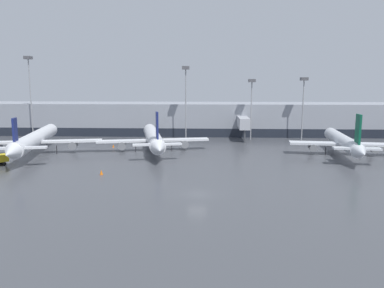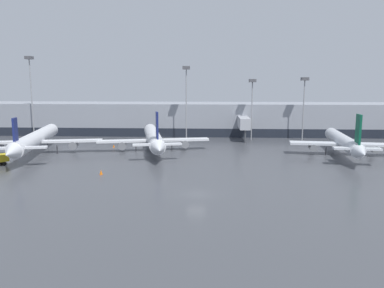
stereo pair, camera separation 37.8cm
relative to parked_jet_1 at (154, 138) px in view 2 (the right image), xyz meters
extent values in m
plane|color=#424449|center=(10.66, -32.48, -2.83)|extent=(320.00, 320.00, 0.00)
cube|color=gray|center=(10.66, 29.52, 1.67)|extent=(160.00, 16.00, 9.00)
cube|color=#1E232D|center=(10.66, 21.47, -1.63)|extent=(156.80, 0.10, 2.40)
cube|color=#A8AAB2|center=(20.99, 16.45, 1.77)|extent=(2.60, 10.15, 2.80)
cylinder|color=#3F4247|center=(20.99, 11.98, -1.23)|extent=(0.44, 0.44, 3.20)
cylinder|color=silver|center=(-0.15, 0.66, 0.06)|extent=(8.66, 26.48, 3.09)
cone|color=silver|center=(-3.33, 15.24, 0.06)|extent=(3.60, 3.95, 2.94)
cone|color=silver|center=(3.17, -14.51, 0.06)|extent=(3.71, 5.13, 2.78)
cube|color=silver|center=(0.00, 0.02, -0.56)|extent=(24.27, 7.49, 0.44)
cube|color=silver|center=(2.45, -11.21, 0.37)|extent=(9.31, 3.26, 0.35)
cube|color=navy|center=(2.45, -11.21, 3.74)|extent=(0.80, 2.14, 5.51)
cylinder|color=slate|center=(-6.66, -1.43, -1.49)|extent=(2.21, 2.89, 1.70)
cylinder|color=slate|center=(6.65, 1.47, -1.49)|extent=(2.21, 2.89, 1.70)
cylinder|color=#2D2D33|center=(-1.98, 9.06, -2.08)|extent=(0.20, 0.20, 1.50)
cylinder|color=#2D2D33|center=(-3.67, -1.46, -2.08)|extent=(0.20, 0.20, 1.50)
cylinder|color=#2D2D33|center=(3.94, 0.20, -2.08)|extent=(0.20, 0.20, 1.50)
cylinder|color=silver|center=(39.70, -2.64, 0.03)|extent=(5.38, 24.28, 2.70)
cone|color=silver|center=(41.21, 10.83, 0.03)|extent=(2.88, 3.24, 2.57)
cone|color=silver|center=(38.13, -16.64, 0.03)|extent=(2.87, 4.30, 2.43)
cube|color=silver|center=(39.63, -3.24, -0.51)|extent=(21.49, 5.43, 0.44)
cube|color=silver|center=(38.46, -13.67, 0.30)|extent=(8.23, 2.61, 0.35)
cube|color=#0C5138|center=(38.46, -13.67, 3.61)|extent=(0.67, 2.79, 5.54)
cylinder|color=slate|center=(33.71, -2.57, -1.33)|extent=(1.85, 3.53, 1.49)
cylinder|color=slate|center=(45.55, -3.90, -1.33)|extent=(1.85, 3.53, 1.49)
cylinder|color=#2D2D33|center=(40.58, 5.15, -2.01)|extent=(0.20, 0.20, 1.64)
cylinder|color=#2D2D33|center=(36.18, -3.46, -2.01)|extent=(0.20, 0.20, 1.64)
cylinder|color=#2D2D33|center=(42.95, -4.22, -2.01)|extent=(0.20, 0.20, 1.64)
cylinder|color=silver|center=(-24.28, -4.11, 0.30)|extent=(9.20, 30.22, 3.04)
cone|color=silver|center=(-27.74, 12.32, 0.30)|extent=(3.51, 3.87, 2.89)
cone|color=silver|center=(-20.69, -21.14, 0.30)|extent=(3.61, 5.02, 2.73)
cube|color=silver|center=(-24.12, -4.85, -0.31)|extent=(27.00, 7.79, 0.44)
cube|color=silver|center=(-21.41, -17.73, 0.60)|extent=(10.35, 3.36, 0.35)
cube|color=navy|center=(-21.41, -17.73, 3.54)|extent=(0.77, 2.05, 4.65)
cylinder|color=slate|center=(-16.69, -3.29, -1.23)|extent=(2.14, 2.76, 1.67)
cylinder|color=#2D2D33|center=(-26.30, 5.50, -1.95)|extent=(0.20, 0.20, 1.76)
cylinder|color=#2D2D33|center=(-28.21, -6.49, -1.95)|extent=(0.20, 0.20, 1.76)
cylinder|color=#2D2D33|center=(-19.72, -4.70, -1.95)|extent=(0.20, 0.20, 1.76)
cube|color=gold|center=(-25.28, -16.59, -1.49)|extent=(3.17, 3.25, 1.28)
cylinder|color=black|center=(-24.34, -16.77, -2.48)|extent=(0.65, 0.69, 0.70)
cylinder|color=black|center=(-25.60, -15.68, -2.48)|extent=(0.65, 0.69, 0.70)
cone|color=orange|center=(-9.95, 3.91, -2.49)|extent=(0.44, 0.44, 0.66)
cone|color=orange|center=(-5.12, -22.46, -2.43)|extent=(0.51, 0.51, 0.79)
cylinder|color=gray|center=(23.13, 17.96, 4.64)|extent=(0.30, 0.30, 14.94)
cube|color=#4C4C51|center=(23.13, 17.96, 12.51)|extent=(1.80, 1.80, 0.80)
cylinder|color=gray|center=(-36.19, 19.29, 7.69)|extent=(0.30, 0.30, 21.03)
cube|color=#4C4C51|center=(-36.19, 19.29, 18.60)|extent=(1.80, 1.80, 0.80)
cylinder|color=gray|center=(6.11, 16.02, 6.25)|extent=(0.30, 0.30, 18.16)
cube|color=#4C4C51|center=(6.11, 16.02, 15.73)|extent=(1.80, 1.80, 0.80)
cylinder|color=gray|center=(36.28, 17.40, 4.86)|extent=(0.30, 0.30, 15.37)
cube|color=#4C4C51|center=(36.28, 17.40, 12.94)|extent=(1.80, 1.80, 0.80)
camera|label=1|loc=(12.23, -80.44, 11.55)|focal=35.00mm
camera|label=2|loc=(12.61, -80.42, 11.55)|focal=35.00mm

